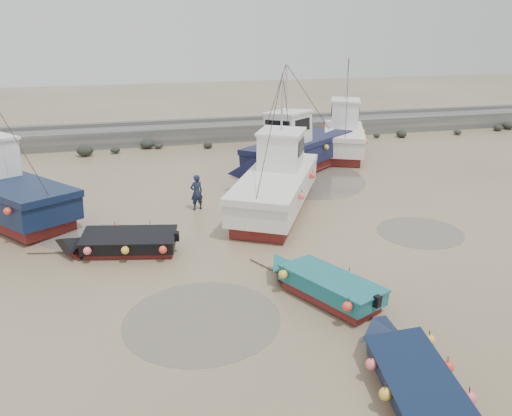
# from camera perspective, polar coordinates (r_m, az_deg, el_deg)

# --- Properties ---
(ground) EXTENTS (120.00, 120.00, 0.00)m
(ground) POSITION_cam_1_polar(r_m,az_deg,el_deg) (17.95, 7.15, -7.61)
(ground) COLOR #9B8664
(ground) RESTS_ON ground
(seawall) EXTENTS (60.00, 4.92, 1.50)m
(seawall) POSITION_cam_1_polar(r_m,az_deg,el_deg) (37.98, -4.64, 8.67)
(seawall) COLOR slate
(seawall) RESTS_ON ground
(puddle_a) EXTENTS (4.78, 4.78, 0.01)m
(puddle_a) POSITION_cam_1_polar(r_m,az_deg,el_deg) (15.48, -6.18, -12.55)
(puddle_a) COLOR #635B4E
(puddle_a) RESTS_ON ground
(puddle_b) EXTENTS (3.65, 3.65, 0.01)m
(puddle_b) POSITION_cam_1_polar(r_m,az_deg,el_deg) (22.38, 18.23, -2.63)
(puddle_b) COLOR #635B4E
(puddle_b) RESTS_ON ground
(puddle_c) EXTENTS (4.21, 4.21, 0.01)m
(puddle_c) POSITION_cam_1_polar(r_m,az_deg,el_deg) (21.97, -18.24, -3.08)
(puddle_c) COLOR #635B4E
(puddle_c) RESTS_ON ground
(puddle_d) EXTENTS (6.66, 6.66, 0.01)m
(puddle_d) POSITION_cam_1_polar(r_m,az_deg,el_deg) (29.02, 5.56, 3.61)
(puddle_d) COLOR #635B4E
(puddle_d) RESTS_ON ground
(dinghy_1) EXTENTS (2.39, 5.62, 1.43)m
(dinghy_1) POSITION_cam_1_polar(r_m,az_deg,el_deg) (13.11, 17.66, -17.50)
(dinghy_1) COLOR maroon
(dinghy_1) RESTS_ON ground
(dinghy_2) EXTENTS (3.33, 5.27, 1.43)m
(dinghy_2) POSITION_cam_1_polar(r_m,az_deg,el_deg) (16.42, 7.49, -8.29)
(dinghy_2) COLOR maroon
(dinghy_2) RESTS_ON ground
(dinghy_4) EXTENTS (5.78, 2.39, 1.43)m
(dinghy_4) POSITION_cam_1_polar(r_m,az_deg,el_deg) (19.88, -15.25, -3.55)
(dinghy_4) COLOR maroon
(dinghy_4) RESTS_ON ground
(cabin_boat_1) EXTENTS (6.77, 10.50, 6.22)m
(cabin_boat_1) POSITION_cam_1_polar(r_m,az_deg,el_deg) (23.76, 2.58, 3.11)
(cabin_boat_1) COLOR maroon
(cabin_boat_1) RESTS_ON ground
(cabin_boat_2) EXTENTS (9.66, 7.83, 6.22)m
(cabin_boat_2) POSITION_cam_1_polar(r_m,az_deg,el_deg) (29.49, 4.39, 6.55)
(cabin_boat_2) COLOR maroon
(cabin_boat_2) RESTS_ON ground
(cabin_boat_3) EXTENTS (4.92, 8.76, 6.22)m
(cabin_boat_3) POSITION_cam_1_polar(r_m,az_deg,el_deg) (34.03, 9.92, 8.34)
(cabin_boat_3) COLOR maroon
(cabin_boat_3) RESTS_ON ground
(person) EXTENTS (0.72, 0.58, 1.72)m
(person) POSITION_cam_1_polar(r_m,az_deg,el_deg) (23.97, -6.72, -0.15)
(person) COLOR #172039
(person) RESTS_ON ground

